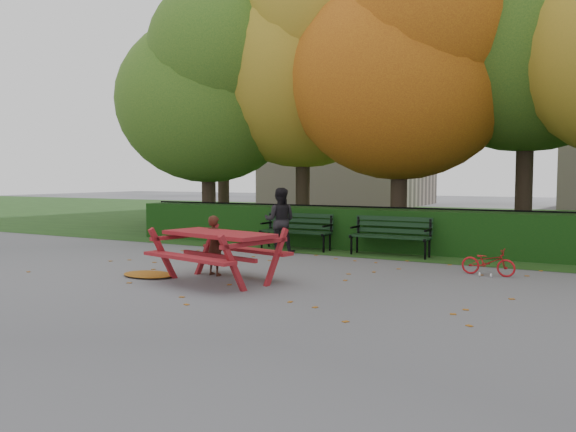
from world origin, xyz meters
The scene contains 18 objects.
ground centered at (0.00, 0.00, 0.00)m, with size 90.00×90.00×0.00m, color slate.
grass_strip centered at (0.00, 14.00, 0.01)m, with size 90.00×90.00×0.00m, color #1A3813.
building_left centered at (-9.00, 26.00, 7.50)m, with size 10.00×7.00×15.00m, color tan.
hedge centered at (0.00, 4.50, 0.50)m, with size 13.00×0.90×1.00m, color black.
iron_fence centered at (0.00, 5.30, 0.54)m, with size 14.00×0.04×1.02m.
tree_a centered at (-5.19, 5.58, 4.52)m, with size 5.88×5.60×7.48m.
tree_b centered at (-2.44, 6.75, 5.40)m, with size 6.72×6.40×8.79m.
tree_c centered at (0.83, 5.96, 4.82)m, with size 6.30×6.00×8.00m.
tree_d centered at (3.88, 7.23, 5.98)m, with size 7.14×6.80×9.58m.
tree_f centered at (-7.13, 9.24, 5.69)m, with size 6.93×6.60×9.19m.
bench_left centered at (-1.30, 3.70, 0.52)m, with size 1.80×0.57×0.88m.
bench_right centered at (1.10, 3.70, 0.52)m, with size 1.80×0.57×0.88m.
picnic_table centered at (-0.49, -0.78, 0.66)m, with size 2.29×1.99×0.97m.
leaf_pile centered at (-1.91, -0.93, 0.04)m, with size 1.01×0.70×0.07m, color brown.
leaf_scatter centered at (0.00, 0.30, 0.01)m, with size 9.00×5.70×0.01m, color brown, non-canonical shape.
child centered at (-0.92, -0.29, 0.55)m, with size 0.40×0.26×1.09m, color #3D1D13.
adult centered at (-1.34, 2.90, 0.77)m, with size 0.74×0.58×1.53m, color black.
bicycle centered at (3.45, 2.04, 0.25)m, with size 0.33×0.94×0.50m, color #AC0F16.
Camera 1 is at (5.00, -8.54, 1.78)m, focal length 35.00 mm.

